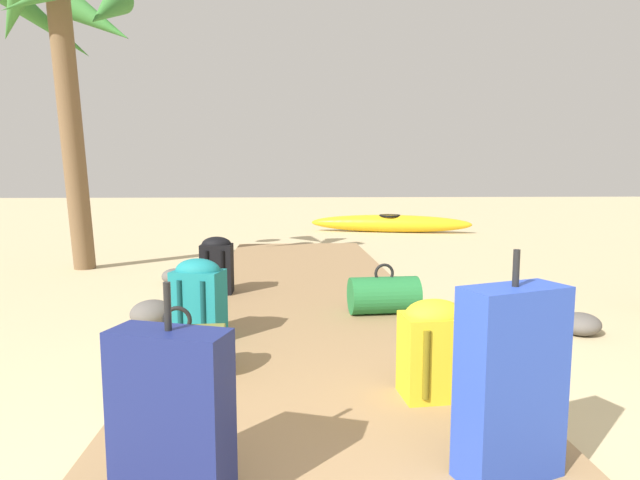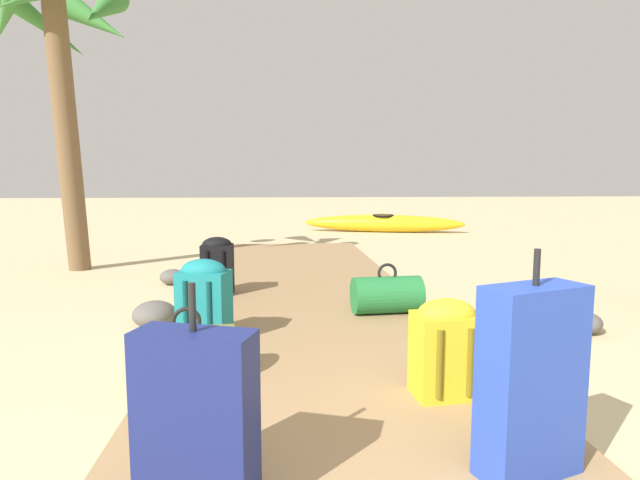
% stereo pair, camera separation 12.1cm
% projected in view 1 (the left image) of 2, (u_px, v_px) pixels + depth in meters
% --- Properties ---
extents(ground_plane, '(60.00, 60.00, 0.00)m').
position_uv_depth(ground_plane, '(310.00, 323.00, 4.22)').
color(ground_plane, '#CCB789').
extents(boardwalk, '(2.01, 7.73, 0.08)m').
position_uv_depth(boardwalk, '(306.00, 297.00, 4.98)').
color(boardwalk, '#9E7A51').
rests_on(boardwalk, ground).
extents(backpack_teal, '(0.38, 0.30, 0.56)m').
position_uv_depth(backpack_teal, '(198.00, 297.00, 3.50)').
color(backpack_teal, '#197A7F').
rests_on(backpack_teal, boardwalk).
extents(backpack_black, '(0.30, 0.25, 0.55)m').
position_uv_depth(backpack_black, '(217.00, 264.00, 4.92)').
color(backpack_black, black).
rests_on(backpack_black, boardwalk).
extents(suitcase_navy, '(0.43, 0.28, 0.76)m').
position_uv_depth(suitcase_navy, '(171.00, 417.00, 1.71)').
color(suitcase_navy, navy).
rests_on(suitcase_navy, boardwalk).
extents(duffel_bag_green, '(0.58, 0.34, 0.42)m').
position_uv_depth(duffel_bag_green, '(384.00, 295.00, 4.19)').
color(duffel_bag_green, '#237538').
rests_on(duffel_bag_green, boardwalk).
extents(suitcase_blue, '(0.43, 0.29, 0.85)m').
position_uv_depth(suitcase_blue, '(511.00, 383.00, 1.86)').
color(suitcase_blue, '#2847B7').
rests_on(suitcase_blue, boardwalk).
extents(duffel_bag_olive, '(0.54, 0.32, 0.39)m').
position_uv_depth(duffel_bag_olive, '(178.00, 349.00, 2.88)').
color(duffel_bag_olive, olive).
rests_on(duffel_bag_olive, boardwalk).
extents(backpack_yellow, '(0.33, 0.27, 0.50)m').
position_uv_depth(backpack_yellow, '(434.00, 346.00, 2.57)').
color(backpack_yellow, gold).
rests_on(backpack_yellow, boardwalk).
extents(palm_tree_near_left, '(2.05, 2.15, 3.74)m').
position_uv_depth(palm_tree_near_left, '(67.00, 42.00, 6.26)').
color(palm_tree_near_left, brown).
rests_on(palm_tree_near_left, ground).
extents(kayak, '(3.59, 1.37, 0.40)m').
position_uv_depth(kayak, '(390.00, 223.00, 11.46)').
color(kayak, gold).
rests_on(kayak, ground).
extents(rock_right_mid, '(0.40, 0.40, 0.17)m').
position_uv_depth(rock_right_mid, '(580.00, 324.00, 3.89)').
color(rock_right_mid, '#5B5651').
rests_on(rock_right_mid, ground).
extents(rock_left_far, '(0.39, 0.39, 0.21)m').
position_uv_depth(rock_left_far, '(152.00, 313.00, 4.11)').
color(rock_left_far, '#5B5651').
rests_on(rock_left_far, ground).
extents(rock_left_mid, '(0.35, 0.35, 0.17)m').
position_uv_depth(rock_left_mid, '(174.00, 276.00, 5.79)').
color(rock_left_mid, '#5B5651').
rests_on(rock_left_mid, ground).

